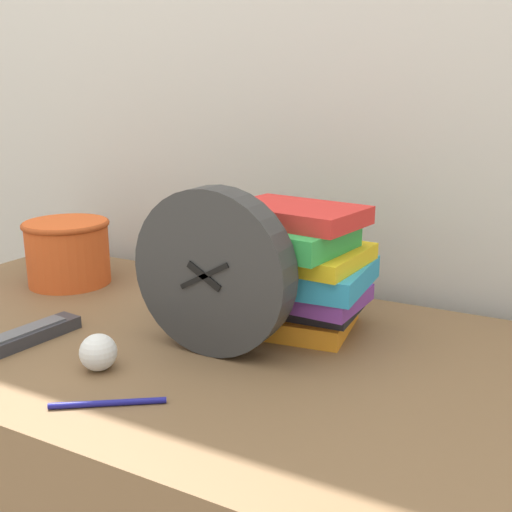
{
  "coord_description": "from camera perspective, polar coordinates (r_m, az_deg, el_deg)",
  "views": [
    {
      "loc": [
        0.5,
        -0.41,
        1.15
      ],
      "look_at": [
        0.09,
        0.36,
        0.91
      ],
      "focal_mm": 42.0,
      "sensor_mm": 36.0,
      "label": 1
    }
  ],
  "objects": [
    {
      "name": "wall_back",
      "position": [
        1.23,
        3.91,
        17.35
      ],
      "size": [
        6.0,
        0.04,
        2.4
      ],
      "color": "beige",
      "rests_on": "ground_plane"
    },
    {
      "name": "desk_clock",
      "position": [
        0.87,
        -4.16,
        -1.54
      ],
      "size": [
        0.25,
        0.05,
        0.25
      ],
      "color": "#333333",
      "rests_on": "desk"
    },
    {
      "name": "book_stack",
      "position": [
        0.97,
        3.6,
        -1.18
      ],
      "size": [
        0.25,
        0.21,
        0.21
      ],
      "color": "orange",
      "rests_on": "desk"
    },
    {
      "name": "basket",
      "position": [
        1.27,
        -17.49,
        0.57
      ],
      "size": [
        0.17,
        0.17,
        0.13
      ],
      "color": "#E05623",
      "rests_on": "desk"
    },
    {
      "name": "tv_remote",
      "position": [
        1.0,
        -21.45,
        -7.27
      ],
      "size": [
        0.07,
        0.2,
        0.02
      ],
      "color": "#333338",
      "rests_on": "desk"
    },
    {
      "name": "crumpled_paper_ball",
      "position": [
        0.88,
        -14.79,
        -8.85
      ],
      "size": [
        0.05,
        0.05,
        0.05
      ],
      "color": "white",
      "rests_on": "desk"
    },
    {
      "name": "pen",
      "position": [
        0.79,
        -13.93,
        -13.44
      ],
      "size": [
        0.12,
        0.09,
        0.01
      ],
      "color": "navy",
      "rests_on": "desk"
    }
  ]
}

